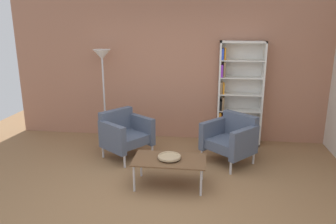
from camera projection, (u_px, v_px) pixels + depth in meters
ground_plane at (156, 199)px, 4.25m from camera, size 8.32×8.32×0.00m
brick_back_panel at (177, 64)px, 6.21m from camera, size 6.40×0.12×2.90m
bookshelf_tall at (236, 95)px, 6.01m from camera, size 0.80×0.30×1.90m
coffee_table_low at (169, 161)px, 4.52m from camera, size 1.00×0.56×0.40m
decorative_bowl at (169, 157)px, 4.50m from camera, size 0.32×0.32×0.05m
armchair_near_window at (231, 138)px, 5.28m from camera, size 0.95×0.94×0.78m
armchair_by_bookshelf at (125, 133)px, 5.52m from camera, size 0.94×0.95×0.78m
floor_lamp_torchiere at (103, 66)px, 6.00m from camera, size 0.32×0.32×1.74m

